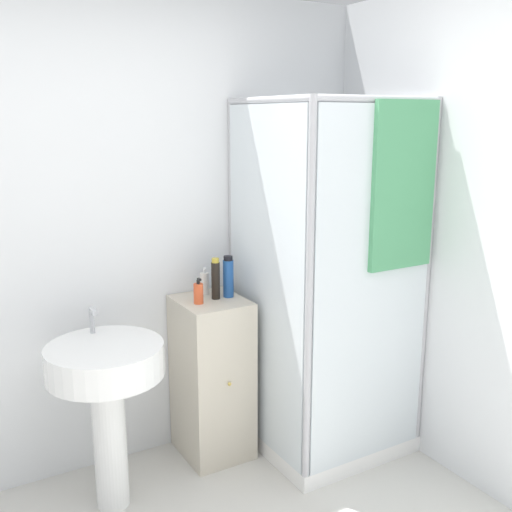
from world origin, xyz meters
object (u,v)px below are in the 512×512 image
Objects in this scene: soap_dispenser at (198,293)px; lotion_bottle_white at (205,283)px; sink at (106,383)px; shampoo_bottle_blue at (228,277)px; shampoo_bottle_tall_black at (216,279)px.

lotion_bottle_white is at bearing 53.34° from soap_dispenser.
sink is 6.89× the size of soap_dispenser.
shampoo_bottle_blue is at bearing 13.63° from sink.
sink is at bearing -164.62° from soap_dispenser.
sink is 0.66m from soap_dispenser.
sink is 0.85m from shampoo_bottle_blue.
shampoo_bottle_tall_black is 0.99× the size of shampoo_bottle_blue.
shampoo_bottle_tall_black reaches higher than soap_dispenser.
shampoo_bottle_blue is (0.75, 0.18, 0.37)m from sink.
soap_dispenser is 0.17m from lotion_bottle_white.
shampoo_bottle_blue reaches higher than lotion_bottle_white.
shampoo_bottle_blue reaches higher than soap_dispenser.
soap_dispenser reaches higher than sink.
lotion_bottle_white is at bearing 131.64° from shampoo_bottle_blue.
soap_dispenser is 0.61× the size of shampoo_bottle_blue.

